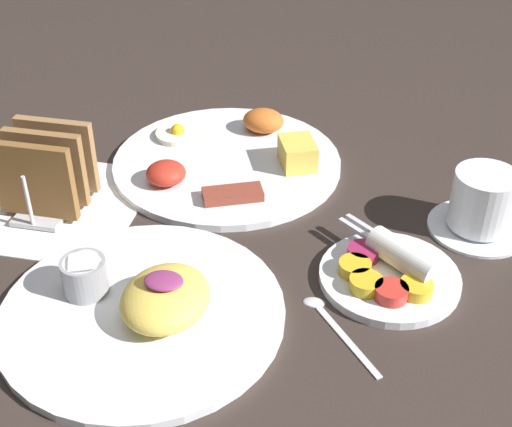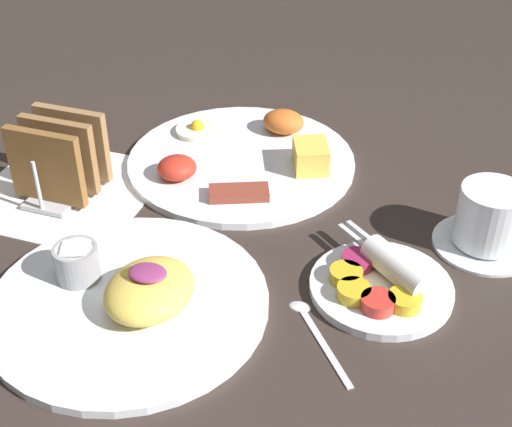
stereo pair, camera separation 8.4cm
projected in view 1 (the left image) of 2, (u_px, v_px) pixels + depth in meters
The scene contains 8 objects.
ground_plane at pixel (220, 250), 0.83m from camera, with size 3.00×3.00×0.00m, color #332823.
napkin_flat at pixel (54, 204), 0.91m from camera, with size 0.22×0.22×0.00m.
plate_breakfast at pixel (230, 159), 0.99m from camera, with size 0.31×0.31×0.05m.
plate_condiments at pixel (390, 272), 0.78m from camera, with size 0.16×0.16×0.04m.
plate_foreground at pixel (144, 306), 0.73m from camera, with size 0.30×0.30×0.06m.
toast_rack at pixel (47, 171), 0.88m from camera, with size 0.10×0.12×0.10m.
coffee_cup at pixel (482, 204), 0.85m from camera, with size 0.12×0.12×0.08m.
teaspoon at pixel (330, 319), 0.73m from camera, with size 0.09×0.10×0.01m.
Camera 1 is at (0.18, -0.63, 0.51)m, focal length 50.00 mm.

